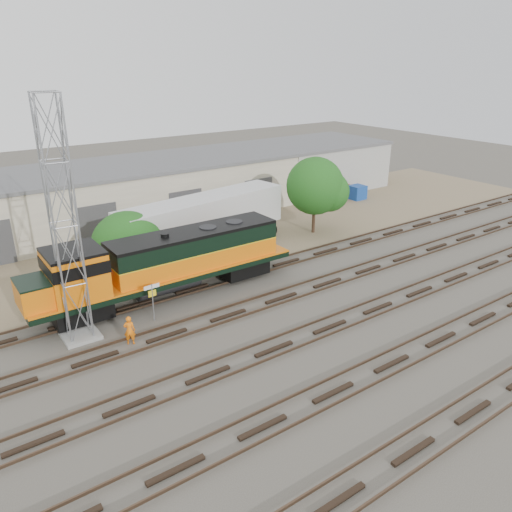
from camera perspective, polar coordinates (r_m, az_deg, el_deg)
ground at (r=30.97m, az=4.60°, el=-5.95°), size 140.00×140.00×0.00m
dirt_strip at (r=42.55m, az=-8.38°, el=1.79°), size 80.00×16.00×0.02m
tracks at (r=28.99m, az=8.42°, el=-8.02°), size 80.00×20.40×0.28m
warehouse at (r=48.78m, az=-12.87°, el=7.31°), size 58.40×10.40×5.30m
locomotive at (r=31.71m, az=-10.67°, el=-0.81°), size 17.41×3.05×4.18m
signal_tower at (r=27.02m, az=-21.02°, el=2.92°), size 1.91×1.91×12.91m
sign_post at (r=29.36m, az=-11.76°, el=-4.42°), size 0.96×0.08×2.34m
worker at (r=27.71m, az=-14.26°, el=-8.22°), size 0.72×0.64×1.66m
semi_trailer at (r=39.16m, az=-5.58°, el=4.45°), size 14.67×5.09×4.43m
dumpster_blue at (r=55.63m, az=11.48°, el=7.14°), size 1.60×1.50×1.50m
dumpster_red at (r=56.16m, az=9.90°, el=7.34°), size 1.74×1.66×1.40m
tree_mid at (r=35.34m, az=-13.88°, el=0.77°), size 5.29×5.04×5.04m
tree_east at (r=43.24m, az=7.18°, el=7.78°), size 5.17×4.92×6.65m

